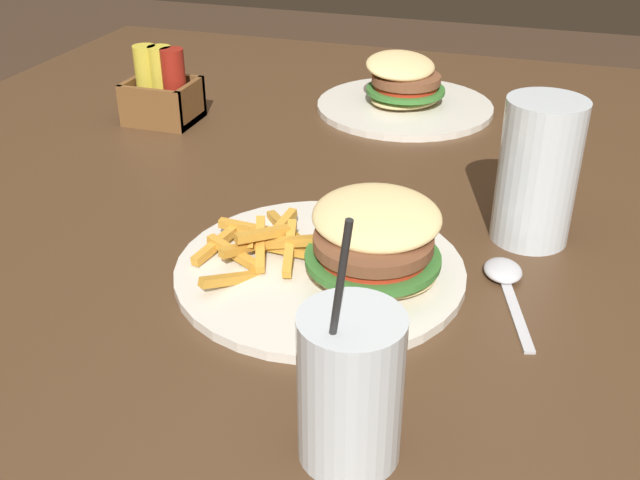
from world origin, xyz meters
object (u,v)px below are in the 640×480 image
at_px(beer_glass, 537,175).
at_px(condiment_caddy, 162,92).
at_px(meal_plate_near, 344,256).
at_px(meal_plate_far, 404,94).
at_px(spoon, 505,276).
at_px(juice_glass, 350,394).

height_order(beer_glass, condiment_caddy, beer_glass).
distance_m(meal_plate_near, meal_plate_far, 0.51).
distance_m(beer_glass, spoon, 0.12).
bearing_deg(spoon, condiment_caddy, 44.27).
height_order(juice_glass, meal_plate_far, juice_glass).
bearing_deg(meal_plate_near, beer_glass, 40.33).
relative_size(meal_plate_near, condiment_caddy, 2.61).
bearing_deg(condiment_caddy, juice_glass, -51.38).
xyz_separation_m(beer_glass, spoon, (-0.02, -0.10, -0.07)).
distance_m(juice_glass, condiment_caddy, 0.72).
xyz_separation_m(beer_glass, juice_glass, (-0.10, -0.36, -0.02)).
height_order(beer_glass, spoon, beer_glass).
distance_m(beer_glass, meal_plate_far, 0.43).
relative_size(beer_glass, condiment_caddy, 1.40).
bearing_deg(meal_plate_near, condiment_caddy, 138.07).
xyz_separation_m(spoon, condiment_caddy, (-0.54, 0.30, 0.04)).
bearing_deg(meal_plate_far, meal_plate_near, -84.30).
relative_size(juice_glass, condiment_caddy, 1.82).
bearing_deg(condiment_caddy, beer_glass, -20.10).
bearing_deg(condiment_caddy, spoon, -29.19).
distance_m(meal_plate_near, juice_glass, 0.23).
relative_size(juice_glass, meal_plate_far, 0.74).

